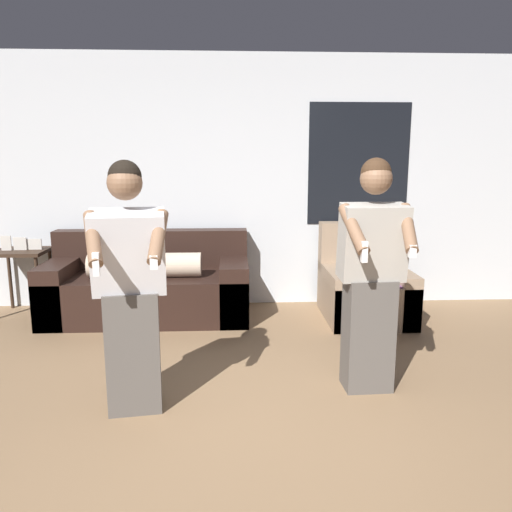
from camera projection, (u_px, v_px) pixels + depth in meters
ground_plane at (259, 479)px, 2.54m from camera, size 14.00×14.00×0.00m
wall_back at (245, 182)px, 5.43m from camera, size 6.59×0.07×2.70m
couch at (149, 287)px, 5.11m from camera, size 2.03×0.88×0.86m
armchair at (364, 288)px, 5.12m from camera, size 0.83×0.94×0.94m
side_table at (22, 259)px, 5.18m from camera, size 0.52×0.47×0.83m
person_left at (130, 291)px, 3.10m from camera, size 0.50×0.54×1.60m
person_right at (371, 277)px, 3.41m from camera, size 0.50×0.48×1.62m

